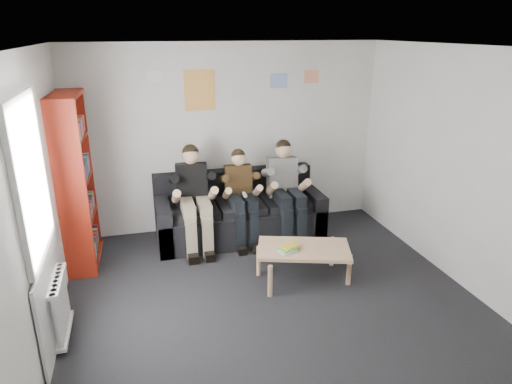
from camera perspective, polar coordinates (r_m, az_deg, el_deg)
The scene contains 14 objects.
room_shell at distance 4.39m, azimuth 3.33°, elevation -0.42°, with size 5.00×5.00×5.00m.
sofa at distance 6.61m, azimuth -2.19°, elevation -2.78°, with size 2.35×0.96×0.91m.
bookshelf at distance 6.03m, azimuth -21.46°, elevation 1.18°, with size 0.32×0.97×2.16m.
coffee_table at distance 5.46m, azimuth 5.96°, elevation -7.40°, with size 1.08×0.59×0.43m.
game_cases at distance 5.35m, azimuth 4.12°, elevation -7.04°, with size 0.25×0.22×0.05m.
person_left at distance 6.18m, azimuth -7.70°, elevation -0.86°, with size 0.43×0.91×1.41m.
person_middle at distance 6.31m, azimuth -1.81°, elevation -0.64°, with size 0.38×0.80×1.30m.
person_right at distance 6.46m, azimuth 3.85°, elevation 0.15°, with size 0.42×0.90×1.39m.
radiator at distance 4.88m, azimuth -23.19°, elevation -12.99°, with size 0.10×0.64×0.60m.
window at distance 4.58m, azimuth -25.24°, elevation -5.82°, with size 0.05×1.30×2.36m.
poster_large at distance 6.51m, azimuth -7.06°, elevation 12.47°, with size 0.42×0.01×0.55m, color #E0D14F.
poster_blue at distance 6.75m, azimuth 2.88°, elevation 13.71°, with size 0.25×0.01×0.20m, color #427CE1.
poster_pink at distance 6.92m, azimuth 6.96°, elevation 14.15°, with size 0.22×0.01×0.18m, color #DF457D.
poster_sign at distance 6.43m, azimuth -12.58°, elevation 13.86°, with size 0.20×0.01×0.14m, color white.
Camera 1 is at (-1.32, -3.90, 2.86)m, focal length 32.00 mm.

